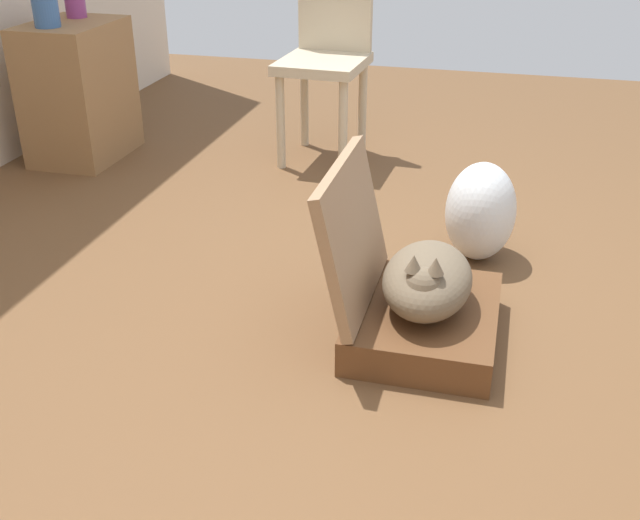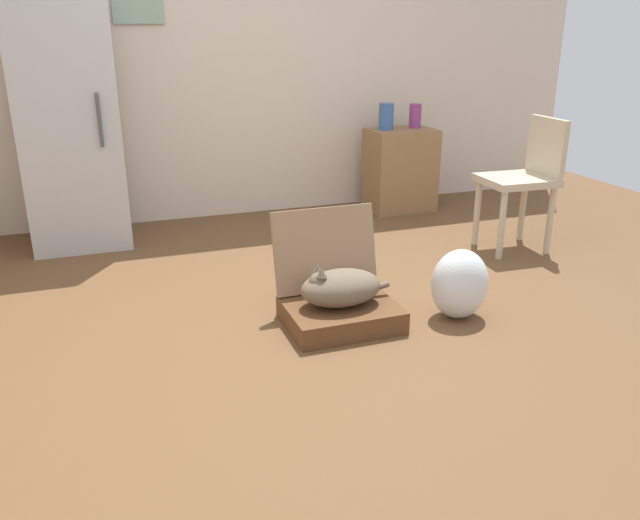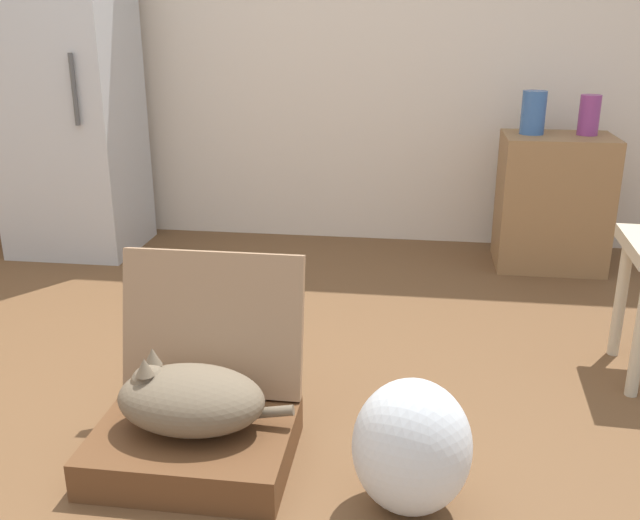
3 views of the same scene
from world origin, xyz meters
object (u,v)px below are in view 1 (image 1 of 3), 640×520
(side_table, at_px, (79,92))
(plastic_bag_white, at_px, (480,211))
(vase_tall, at_px, (45,4))
(chair, at_px, (327,57))
(cat, at_px, (427,280))
(suitcase_base, at_px, (424,321))

(side_table, bearing_deg, plastic_bag_white, -108.15)
(vase_tall, bearing_deg, side_table, -11.28)
(side_table, relative_size, chair, 0.75)
(cat, xyz_separation_m, plastic_bag_white, (0.65, -0.12, -0.02))
(side_table, bearing_deg, cat, -124.02)
(cat, bearing_deg, chair, 24.04)
(plastic_bag_white, xyz_separation_m, chair, (1.03, 0.87, 0.33))
(cat, bearing_deg, suitcase_base, -2.54)
(vase_tall, relative_size, chair, 0.24)
(plastic_bag_white, relative_size, chair, 0.42)
(cat, distance_m, vase_tall, 2.42)
(cat, height_order, side_table, side_table)
(plastic_bag_white, distance_m, vase_tall, 2.29)
(suitcase_base, bearing_deg, vase_tall, 59.32)
(cat, bearing_deg, vase_tall, 59.15)
(cat, xyz_separation_m, vase_tall, (1.20, 2.01, 0.59))
(side_table, bearing_deg, suitcase_base, -123.86)
(vase_tall, distance_m, chair, 1.38)
(suitcase_base, relative_size, cat, 1.13)
(suitcase_base, xyz_separation_m, chair, (1.67, 0.75, 0.46))
(plastic_bag_white, bearing_deg, side_table, 71.85)
(suitcase_base, xyz_separation_m, cat, (-0.01, 0.00, 0.16))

